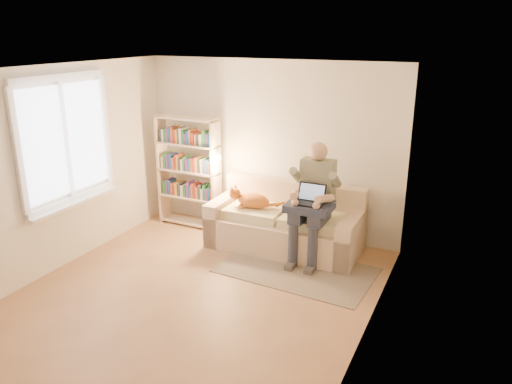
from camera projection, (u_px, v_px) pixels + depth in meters
The scene contains 14 objects.
floor at pixel (194, 295), 5.90m from camera, with size 4.50×4.50×0.00m, color #976944.
ceiling at pixel (185, 70), 5.10m from camera, with size 4.00×4.50×0.02m, color white.
wall_left at pixel (55, 170), 6.30m from camera, with size 0.02×4.50×2.60m, color silver.
wall_right at pixel (371, 218), 4.70m from camera, with size 0.02×4.50×2.60m, color silver.
wall_back at pixel (271, 149), 7.44m from camera, with size 4.00×0.02×2.60m, color silver.
wall_front at pixel (21, 279), 3.56m from camera, with size 4.00×0.02×2.60m, color silver.
window at pixel (70, 161), 6.43m from camera, with size 0.12×1.52×1.69m.
sofa at pixel (286, 226), 7.12m from camera, with size 2.13×0.97×0.91m.
person at pixel (314, 196), 6.62m from camera, with size 0.45×0.72×1.59m.
cat at pixel (249, 200), 7.09m from camera, with size 0.72×0.25×0.26m.
blanket at pixel (313, 207), 6.49m from camera, with size 0.59×0.48×0.10m, color #242B3F.
laptop at pixel (314, 199), 6.47m from camera, with size 0.37×0.33×0.30m.
bookshelf at pixel (189, 167), 7.74m from camera, with size 1.15×0.35×1.75m.
rug at pixel (296, 270), 6.51m from camera, with size 1.96×1.16×0.01m, color gray.
Camera 1 is at (2.88, -4.43, 3.00)m, focal length 35.00 mm.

